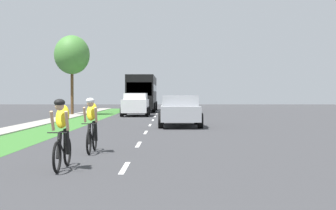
{
  "coord_description": "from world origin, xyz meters",
  "views": [
    {
      "loc": [
        0.99,
        -2.06,
        1.67
      ],
      "look_at": [
        0.94,
        22.9,
        1.13
      ],
      "focal_mm": 50.79,
      "sensor_mm": 36.0,
      "label": 1
    }
  ],
  "objects": [
    {
      "name": "ground_plane",
      "position": [
        0.0,
        20.0,
        0.0
      ],
      "size": [
        120.0,
        120.0,
        0.0
      ],
      "primitive_type": "plane",
      "color": "#38383A"
    },
    {
      "name": "grass_verge",
      "position": [
        -4.62,
        20.0,
        0.0
      ],
      "size": [
        2.31,
        70.0,
        0.01
      ],
      "primitive_type": "cube",
      "color": "#38722D",
      "rests_on": "ground_plane"
    },
    {
      "name": "sidewalk_concrete",
      "position": [
        -6.47,
        20.0,
        0.0
      ],
      "size": [
        1.37,
        70.0,
        0.1
      ],
      "primitive_type": "cube",
      "color": "#9E998E",
      "rests_on": "ground_plane"
    },
    {
      "name": "lane_markings_center",
      "position": [
        0.0,
        24.0,
        0.0
      ],
      "size": [
        0.12,
        52.71,
        0.01
      ],
      "color": "white",
      "rests_on": "ground_plane"
    },
    {
      "name": "cyclist_lead",
      "position": [
        -1.38,
        8.5,
        0.81
      ],
      "size": [
        0.42,
        1.72,
        1.58
      ],
      "color": "black",
      "rests_on": "ground_plane"
    },
    {
      "name": "cyclist_trailing",
      "position": [
        -1.22,
        11.62,
        0.81
      ],
      "size": [
        0.42,
        1.72,
        1.58
      ],
      "color": "black",
      "rests_on": "ground_plane"
    },
    {
      "name": "pickup_silver",
      "position": [
        1.62,
        22.9,
        0.83
      ],
      "size": [
        2.22,
        5.1,
        1.64
      ],
      "color": "#A5A8AD",
      "rests_on": "ground_plane"
    },
    {
      "name": "suv_white",
      "position": [
        -1.55,
        35.23,
        0.95
      ],
      "size": [
        2.15,
        4.7,
        1.79
      ],
      "color": "silver",
      "rests_on": "ground_plane"
    },
    {
      "name": "bus_black",
      "position": [
        -1.56,
        45.64,
        1.98
      ],
      "size": [
        2.78,
        11.6,
        3.48
      ],
      "color": "black",
      "rests_on": "ground_plane"
    },
    {
      "name": "street_tree_far",
      "position": [
        -6.96,
        37.26,
        4.95
      ],
      "size": [
        2.92,
        2.92,
        6.59
      ],
      "color": "brown",
      "rests_on": "ground_plane"
    }
  ]
}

